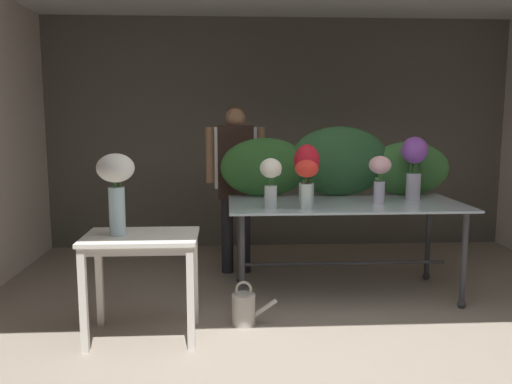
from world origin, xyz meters
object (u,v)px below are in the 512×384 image
side_table_white (141,249)px  vase_violet_carnations (414,161)px  florist (236,171)px  vase_scarlet_tulips (307,179)px  vase_white_roses_tall (116,182)px  display_table_glass (345,215)px  watering_can (244,309)px  vase_crimson_snapdragons (307,169)px  vase_blush_dahlias (380,174)px  vase_ivory_ranunculus (271,178)px

side_table_white → vase_violet_carnations: 2.53m
florist → vase_scarlet_tulips: size_ratio=4.16×
florist → vase_white_roses_tall: size_ratio=2.91×
display_table_glass → watering_can: size_ratio=5.77×
vase_crimson_snapdragons → vase_white_roses_tall: (-1.45, -0.78, -0.00)m
vase_blush_dahlias → watering_can: (-1.19, -0.58, -0.97)m
vase_crimson_snapdragons → vase_violet_carnations: 1.00m
watering_can → vase_scarlet_tulips: bearing=30.3°
vase_white_roses_tall → display_table_glass: bearing=24.6°
florist → vase_blush_dahlias: size_ratio=4.10×
florist → vase_blush_dahlias: (1.23, -0.79, 0.06)m
display_table_glass → vase_scarlet_tulips: size_ratio=5.05×
display_table_glass → vase_ivory_ranunculus: size_ratio=4.92×
vase_blush_dahlias → vase_scarlet_tulips: (-0.68, -0.28, -0.01)m
display_table_glass → vase_white_roses_tall: 2.02m
side_table_white → vase_white_roses_tall: vase_white_roses_tall is taller
vase_ivory_ranunculus → watering_can: bearing=-123.8°
side_table_white → vase_scarlet_tulips: (1.25, 0.48, 0.44)m
side_table_white → watering_can: (0.74, 0.18, -0.52)m
vase_blush_dahlias → vase_white_roses_tall: size_ratio=0.71×
vase_scarlet_tulips → vase_ivory_ranunculus: vase_ivory_ranunculus is taller
florist → vase_ivory_ranunculus: size_ratio=4.06×
vase_scarlet_tulips → vase_violet_carnations: 1.13m
vase_white_roses_tall → side_table_white: bearing=-0.0°
display_table_glass → side_table_white: size_ratio=2.55×
side_table_white → watering_can: size_ratio=2.26×
vase_blush_dahlias → florist: bearing=147.2°
watering_can → vase_white_roses_tall: bearing=-168.4°
vase_blush_dahlias → watering_can: 1.64m
vase_crimson_snapdragons → vase_ivory_ranunculus: bearing=-142.0°
vase_scarlet_tulips → vase_violet_carnations: size_ratio=0.71×
side_table_white → florist: (0.70, 1.56, 0.39)m
vase_crimson_snapdragons → vase_scarlet_tulips: vase_crimson_snapdragons is taller
florist → vase_blush_dahlias: 1.46m
vase_ivory_ranunculus → watering_can: 1.05m
vase_crimson_snapdragons → vase_blush_dahlias: bearing=-1.7°
side_table_white → vase_scarlet_tulips: vase_scarlet_tulips is taller
vase_white_roses_tall → vase_ivory_ranunculus: bearing=25.1°
vase_crimson_snapdragons → watering_can: (-0.56, -0.60, -1.01)m
vase_blush_dahlias → vase_ivory_ranunculus: bearing=-166.1°
vase_crimson_snapdragons → vase_white_roses_tall: vase_crimson_snapdragons is taller
vase_violet_carnations → watering_can: 2.02m
vase_crimson_snapdragons → side_table_white: bearing=-148.8°
vase_blush_dahlias → vase_scarlet_tulips: size_ratio=1.02×
vase_ivory_ranunculus → vase_violet_carnations: bearing=17.4°
vase_violet_carnations → vase_scarlet_tulips: bearing=-156.2°
florist → vase_crimson_snapdragons: bearing=-52.3°
side_table_white → vase_ivory_ranunculus: bearing=28.6°
side_table_white → watering_can: 0.92m
vase_ivory_ranunculus → vase_white_roses_tall: 1.24m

